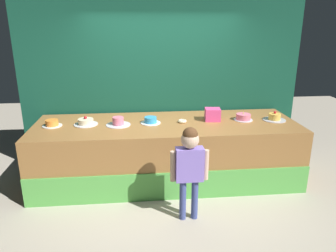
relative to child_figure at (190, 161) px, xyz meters
The scene contains 12 objects.
ground_plane 0.91m from the child_figure, 109.53° to the left, with size 12.00×12.00×0.00m, color #BCB29E.
stage_platform 1.16m from the child_figure, 98.51° to the left, with size 3.90×1.30×0.91m.
curtain_backdrop 1.98m from the child_figure, 95.10° to the left, with size 4.59×0.08×2.95m, color #144C38.
child_figure is the anchor object (origin of this frame).
pink_box 1.31m from the child_figure, 65.08° to the left, with size 0.23×0.20×0.19m, color #F04B93.
donut 1.12m from the child_figure, 86.30° to the left, with size 0.13×0.13×0.04m, color beige.
cake_far_left 2.15m from the child_figure, 148.27° to the left, with size 0.28×0.28×0.09m.
cake_left 1.78m from the child_figure, 139.49° to the left, with size 0.35×0.35×0.13m.
cake_center_left 1.40m from the child_figure, 129.11° to the left, with size 0.35×0.35×0.12m.
cake_center_right 1.21m from the child_figure, 109.63° to the left, with size 0.30×0.30×0.10m.
cake_right 1.54m from the child_figure, 48.30° to the left, with size 0.29×0.29×0.14m.
cake_far_right 1.86m from the child_figure, 36.18° to the left, with size 0.34×0.34×0.14m.
Camera 1 is at (-0.44, -3.87, 2.32)m, focal length 34.19 mm.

